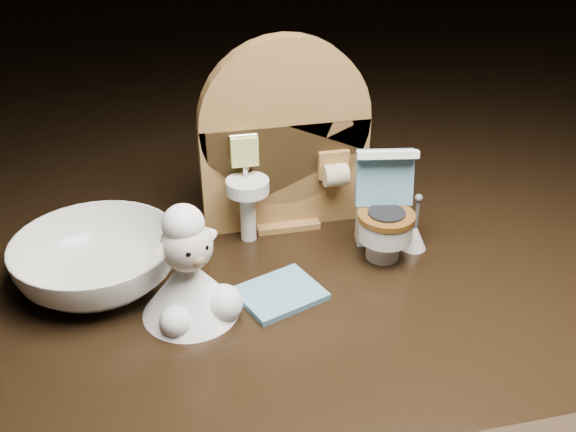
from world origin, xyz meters
name	(u,v)px	position (x,y,z in m)	size (l,w,h in m)	color
backdrop_panel	(284,147)	(0.00, 0.06, 0.07)	(0.13, 0.05, 0.15)	olive
toy_toilet	(383,217)	(0.06, 0.01, 0.03)	(0.04, 0.06, 0.08)	white
bath_mat	(280,293)	(-0.02, -0.03, 0.00)	(0.05, 0.04, 0.00)	#5C90AC
toilet_brush	(414,234)	(0.09, 0.01, 0.01)	(0.02, 0.02, 0.05)	white
plush_lamb	(190,278)	(-0.08, -0.04, 0.03)	(0.06, 0.06, 0.08)	white
ceramic_bowl	(97,262)	(-0.14, 0.01, 0.02)	(0.11, 0.11, 0.04)	white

